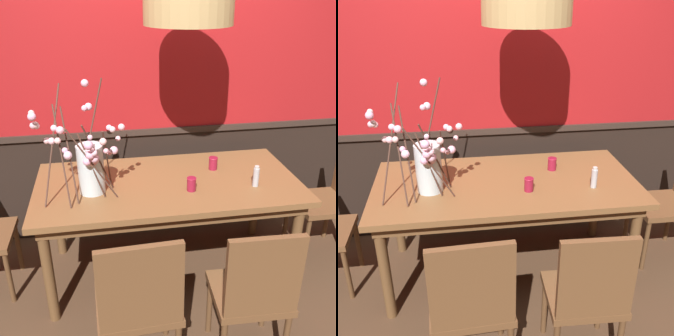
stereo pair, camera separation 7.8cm
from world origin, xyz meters
The scene contains 12 objects.
ground_plane centered at (0.00, 0.00, 0.00)m, with size 24.00×24.00×0.00m, color #4C3321.
back_wall centered at (0.00, 0.69, 1.45)m, with size 5.63×0.14×2.92m.
dining_table centered at (0.00, 0.00, 0.69)m, with size 1.85×0.92×0.78m.
chair_head_east_end centered at (1.33, 0.02, 0.52)m, with size 0.44×0.42×0.92m.
chair_far_side_right centered at (0.26, 0.87, 0.53)m, with size 0.43×0.42×0.96m.
chair_far_side_left centered at (-0.29, 0.86, 0.50)m, with size 0.46×0.44×0.87m.
chair_near_side_right centered at (0.32, -0.89, 0.52)m, with size 0.43×0.41×0.95m.
chair_near_side_left centered at (-0.31, -0.88, 0.53)m, with size 0.46×0.42×0.96m.
vase_with_blossoms centered at (-0.53, -0.07, 0.98)m, with size 0.58×0.49×0.73m.
candle_holder_nearer_center centered at (0.13, -0.16, 0.83)m, with size 0.07×0.07×0.09m.
candle_holder_nearer_edge centered at (0.37, 0.14, 0.83)m, with size 0.07×0.07×0.10m.
condiment_bottle centered at (0.58, -0.17, 0.85)m, with size 0.04×0.04×0.15m.
Camera 1 is at (-0.43, -2.45, 2.04)m, focal length 42.23 mm.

